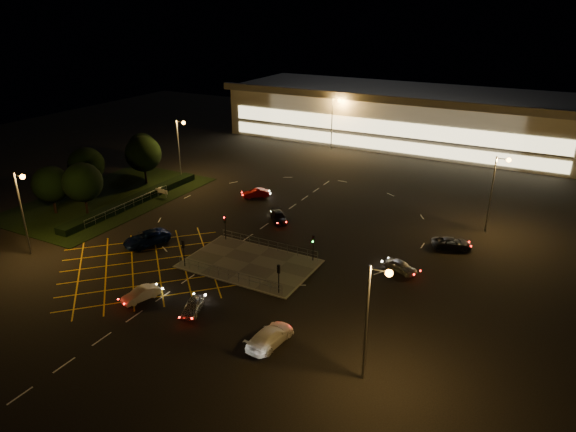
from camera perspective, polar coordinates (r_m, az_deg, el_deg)
The scene contains 28 objects.
ground at distance 60.78m, azimuth -4.88°, elevation -4.15°, with size 180.00×180.00×0.00m, color black.
pedestrian_island at distance 58.29m, azimuth -4.28°, elevation -5.30°, with size 14.00×9.00×0.12m, color #4C4944.
grass_verge at distance 82.10m, azimuth -19.21°, elevation 1.91°, with size 18.00×30.00×0.08m, color black.
hedge at distance 78.48m, azimuth -16.74°, elevation 1.65°, with size 2.00×26.00×1.00m, color black.
supermarket at distance 113.48m, azimuth 12.50°, elevation 10.90°, with size 72.00×26.50×10.50m.
streetlight_sw at distance 64.82m, azimuth -27.41°, elevation 1.34°, with size 1.78×0.56×10.03m.
streetlight_se at distance 38.69m, azimuth 9.44°, elevation -10.09°, with size 1.78×0.56×10.03m.
streetlight_nw at distance 85.48m, azimuth -11.88°, elevation 8.08°, with size 1.78×0.56×10.03m.
streetlight_ne at distance 68.67m, azimuth 22.14°, elevation 3.33°, with size 1.78×0.56×10.03m.
streetlight_far_left at distance 103.41m, azimuth 5.14°, elevation 10.94°, with size 1.78×0.56×10.03m.
streetlight_far_right at distance 97.46m, azimuth 27.97°, elevation 7.70°, with size 1.78×0.56×10.03m.
signal_sw at distance 57.63m, azimuth -11.54°, elevation -3.50°, with size 0.28×0.30×3.15m.
signal_se at distance 51.45m, azimuth -1.05°, elevation -6.35°, with size 0.28×0.30×3.15m.
signal_nw at distance 63.34m, azimuth -7.02°, elevation -0.74°, with size 0.28×0.30×3.15m.
signal_ne at distance 57.77m, azimuth 2.82°, elevation -2.97°, with size 0.28×0.30×3.15m.
tree_a at distance 77.50m, azimuth -24.87°, elevation 3.23°, with size 5.04×5.04×6.86m.
tree_b at distance 83.62m, azimuth -21.51°, elevation 5.30°, with size 5.40×5.40×7.35m.
tree_c at distance 85.91m, azimuth -15.79°, elevation 6.67°, with size 5.76×5.76×7.84m.
tree_d at distance 94.36m, azimuth -15.93°, elevation 7.45°, with size 4.68×4.68×6.37m.
tree_e at distance 75.52m, azimuth -21.86°, elevation 3.49°, with size 5.40×5.40×7.35m.
car_near_silver at distance 50.29m, azimuth -10.53°, elevation -9.83°, with size 1.45×3.61×1.23m, color #BABDC3.
car_queue_white at distance 53.34m, azimuth -16.04°, elevation -8.35°, with size 1.32×3.78×1.25m, color silver.
car_left_blue at distance 64.81m, azimuth -15.43°, elevation -2.39°, with size 2.63×5.70×1.58m, color #0C1A48.
car_far_dkgrey at distance 69.07m, azimuth -1.04°, elevation -0.11°, with size 1.75×4.30×1.25m, color black.
car_right_silver at distance 57.67m, azimuth 12.43°, elevation -5.48°, with size 1.52×3.79×1.29m, color #B1B3B8.
car_circ_red at distance 77.88m, azimuth -3.58°, elevation 2.55°, with size 1.37×3.92×1.29m, color maroon.
car_east_grey at distance 64.53m, azimuth 17.76°, elevation -2.92°, with size 2.19×4.75×1.32m, color black.
car_approach_white at distance 45.34m, azimuth -2.01°, elevation -13.20°, with size 2.12×5.22×1.51m, color white.
Camera 1 is at (30.10, -45.24, 27.24)m, focal length 32.00 mm.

